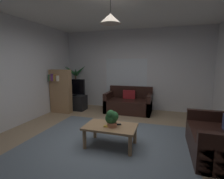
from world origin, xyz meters
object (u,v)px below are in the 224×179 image
at_px(couch_under_window, 129,104).
at_px(pendant_lamp, 110,19).
at_px(tv_stand, 73,102).
at_px(coffee_table, 111,129).
at_px(tv, 72,87).
at_px(bookshelf_corner, 61,91).
at_px(remote_on_table_0, 117,124).
at_px(potted_plant_on_table, 112,118).
at_px(potted_palm_corner, 76,87).
at_px(couch_right_side, 220,141).
at_px(book_on_table_0, 107,126).

height_order(couch_under_window, pendant_lamp, pendant_lamp).
height_order(tv_stand, pendant_lamp, pendant_lamp).
xyz_separation_m(coffee_table, pendant_lamp, (-0.00, 0.00, 2.03)).
xyz_separation_m(tv, bookshelf_corner, (-0.19, -0.44, -0.08)).
xyz_separation_m(remote_on_table_0, potted_plant_on_table, (-0.07, -0.11, 0.16)).
distance_m(potted_plant_on_table, potted_palm_corner, 3.47).
height_order(couch_right_side, remote_on_table_0, couch_right_side).
distance_m(couch_under_window, potted_palm_corner, 2.10).
xyz_separation_m(coffee_table, potted_plant_on_table, (0.04, -0.03, 0.24)).
bearing_deg(couch_under_window, tv, -171.70).
height_order(couch_right_side, tv_stand, couch_right_side).
distance_m(couch_right_side, bookshelf_corner, 4.45).
height_order(couch_under_window, couch_right_side, same).
distance_m(couch_under_window, couch_right_side, 3.02).
xyz_separation_m(book_on_table_0, pendant_lamp, (0.05, 0.07, 1.95)).
bearing_deg(potted_plant_on_table, book_on_table_0, -156.51).
relative_size(remote_on_table_0, tv, 0.17).
xyz_separation_m(coffee_table, potted_palm_corner, (-2.19, 2.63, 0.38)).
distance_m(bookshelf_corner, pendant_lamp, 3.28).
relative_size(remote_on_table_0, tv_stand, 0.18).
distance_m(remote_on_table_0, bookshelf_corner, 2.89).
height_order(book_on_table_0, potted_palm_corner, potted_palm_corner).
relative_size(book_on_table_0, tv_stand, 0.12).
xyz_separation_m(couch_right_side, potted_palm_corner, (-4.11, 2.40, 0.45)).
bearing_deg(pendant_lamp, coffee_table, -63.43).
bearing_deg(coffee_table, potted_plant_on_table, -42.96).
bearing_deg(potted_plant_on_table, tv, 133.90).
height_order(tv_stand, potted_palm_corner, potted_palm_corner).
height_order(coffee_table, remote_on_table_0, remote_on_table_0).
bearing_deg(coffee_table, bookshelf_corner, 142.71).
bearing_deg(coffee_table, couch_under_window, 93.56).
bearing_deg(pendant_lamp, tv_stand, 133.57).
relative_size(coffee_table, tv_stand, 1.10).
bearing_deg(pendant_lamp, remote_on_table_0, 33.84).
bearing_deg(tv_stand, couch_right_side, -26.10).
relative_size(couch_right_side, bookshelf_corner, 0.99).
bearing_deg(book_on_table_0, tv_stand, 131.91).
height_order(potted_plant_on_table, potted_palm_corner, potted_palm_corner).
xyz_separation_m(couch_right_side, pendant_lamp, (-1.92, -0.22, 2.10)).
bearing_deg(book_on_table_0, coffee_table, 54.96).
xyz_separation_m(potted_plant_on_table, tv_stand, (-2.10, 2.21, -0.34)).
height_order(couch_under_window, bookshelf_corner, bookshelf_corner).
height_order(bookshelf_corner, pendant_lamp, pendant_lamp).
xyz_separation_m(couch_under_window, potted_palm_corner, (-2.04, 0.19, 0.46)).
height_order(remote_on_table_0, tv, tv).
bearing_deg(potted_plant_on_table, pendant_lamp, 137.04).
relative_size(tv_stand, tv, 0.97).
distance_m(couch_under_window, tv_stand, 1.93).
relative_size(couch_under_window, coffee_table, 1.49).
distance_m(book_on_table_0, potted_palm_corner, 3.46).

